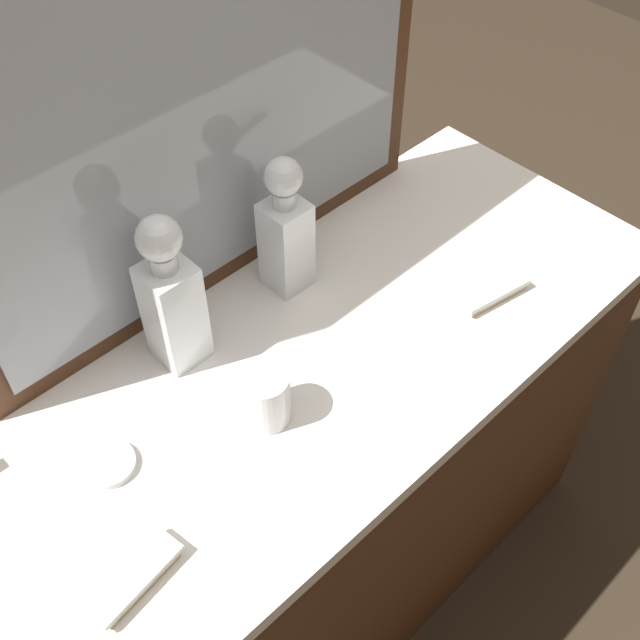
% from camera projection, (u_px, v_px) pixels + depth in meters
% --- Properties ---
extents(ground_plane, '(6.00, 6.00, 0.00)m').
position_uv_depth(ground_plane, '(320.00, 571.00, 1.93)').
color(ground_plane, '#2D2319').
extents(dresser, '(1.30, 0.54, 0.84)m').
position_uv_depth(dresser, '(320.00, 482.00, 1.62)').
color(dresser, '#472816').
rests_on(dresser, ground_plane).
extents(dresser_mirror, '(0.91, 0.03, 0.75)m').
position_uv_depth(dresser_mirror, '(200.00, 91.00, 1.15)').
color(dresser_mirror, '#472816').
rests_on(dresser_mirror, dresser).
extents(crystal_decanter_rear, '(0.07, 0.07, 0.27)m').
position_uv_depth(crystal_decanter_rear, '(286.00, 237.00, 1.33)').
color(crystal_decanter_rear, white).
rests_on(crystal_decanter_rear, dresser).
extents(crystal_decanter_right, '(0.08, 0.08, 0.29)m').
position_uv_depth(crystal_decanter_right, '(172.00, 305.00, 1.22)').
color(crystal_decanter_right, white).
rests_on(crystal_decanter_right, dresser).
extents(crystal_tumbler_far_left, '(0.08, 0.08, 0.10)m').
position_uv_depth(crystal_tumbler_far_left, '(265.00, 399.00, 1.19)').
color(crystal_tumbler_far_left, white).
rests_on(crystal_tumbler_far_left, dresser).
extents(silver_brush_left, '(0.14, 0.08, 0.02)m').
position_uv_depth(silver_brush_left, '(490.00, 290.00, 1.38)').
color(silver_brush_left, '#B7A88C').
rests_on(silver_brush_left, dresser).
extents(silver_brush_far_right, '(0.15, 0.07, 0.02)m').
position_uv_depth(silver_brush_far_right, '(133.00, 578.00, 1.03)').
color(silver_brush_far_right, '#B7A88C').
rests_on(silver_brush_far_right, dresser).
extents(porcelain_dish, '(0.08, 0.08, 0.01)m').
position_uv_depth(porcelain_dish, '(108.00, 464.00, 1.15)').
color(porcelain_dish, silver).
rests_on(porcelain_dish, dresser).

